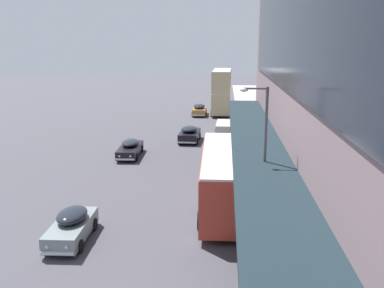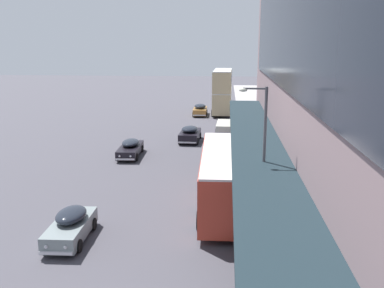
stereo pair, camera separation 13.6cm
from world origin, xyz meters
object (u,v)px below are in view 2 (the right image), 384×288
object	(u,v)px
sedan_second_near	(130,148)
transit_bus_kerbside_front	(223,176)
transit_bus_kerbside_rear	(223,90)
vw_van	(225,131)
street_lamp	(261,145)
fire_hydrant	(271,233)
sedan_second_mid	(71,225)
sedan_far_back	(190,134)
sedan_lead_mid	(200,110)

from	to	relation	value
sedan_second_near	transit_bus_kerbside_front	bearing A→B (deg)	-54.20
transit_bus_kerbside_rear	vw_van	world-z (taller)	transit_bus_kerbside_rear
sedan_second_near	street_lamp	distance (m)	17.41
street_lamp	fire_hydrant	size ratio (longest dim) A/B	10.46
sedan_second_mid	fire_hydrant	distance (m)	9.99
transit_bus_kerbside_front	sedan_far_back	world-z (taller)	transit_bus_kerbside_front
sedan_far_back	sedan_second_mid	bearing A→B (deg)	-100.05
sedan_second_near	transit_bus_kerbside_rear	bearing A→B (deg)	72.47
transit_bus_kerbside_rear	sedan_far_back	distance (m)	18.67
street_lamp	vw_van	bearing A→B (deg)	95.56
sedan_far_back	vw_van	xyz separation A→B (m)	(3.56, 0.24, 0.31)
sedan_second_mid	sedan_lead_mid	distance (m)	39.08
street_lamp	sedan_lead_mid	bearing A→B (deg)	98.70
vw_van	street_lamp	world-z (taller)	street_lamp
transit_bus_kerbside_rear	sedan_second_near	bearing A→B (deg)	-107.53
sedan_second_mid	vw_van	bearing A→B (deg)	71.69
sedan_lead_mid	transit_bus_kerbside_front	bearing A→B (deg)	-84.07
transit_bus_kerbside_front	sedan_lead_mid	world-z (taller)	transit_bus_kerbside_front
sedan_far_back	street_lamp	size ratio (longest dim) A/B	0.61
street_lamp	fire_hydrant	xyz separation A→B (m)	(0.45, -2.31, -3.89)
transit_bus_kerbside_front	sedan_far_back	bearing A→B (deg)	101.30
sedan_second_near	vw_van	distance (m)	10.47
transit_bus_kerbside_front	sedan_second_mid	bearing A→B (deg)	-145.94
sedan_second_mid	fire_hydrant	xyz separation A→B (m)	(9.97, 0.53, -0.28)
transit_bus_kerbside_rear	sedan_far_back	xyz separation A→B (m)	(-3.01, -18.25, -2.50)
street_lamp	fire_hydrant	distance (m)	4.55
sedan_second_mid	transit_bus_kerbside_front	bearing A→B (deg)	34.06
street_lamp	transit_bus_kerbside_rear	bearing A→B (deg)	93.76
transit_bus_kerbside_rear	vw_van	bearing A→B (deg)	-88.25
fire_hydrant	sedan_second_mid	bearing A→B (deg)	-176.94
transit_bus_kerbside_rear	street_lamp	world-z (taller)	street_lamp
transit_bus_kerbside_rear	fire_hydrant	distance (m)	40.56
sedan_far_back	sedan_lead_mid	bearing A→B (deg)	90.02
street_lamp	transit_bus_kerbside_front	bearing A→B (deg)	131.84
vw_van	fire_hydrant	xyz separation A→B (m)	(2.40, -22.35, -0.60)
transit_bus_kerbside_front	transit_bus_kerbside_rear	size ratio (longest dim) A/B	1.17
vw_van	transit_bus_kerbside_front	bearing A→B (deg)	-90.17
transit_bus_kerbside_rear	sedan_second_mid	xyz separation A→B (m)	(-7.02, -40.89, -2.52)
sedan_second_mid	sedan_lead_mid	xyz separation A→B (m)	(4.01, 38.87, 0.02)
transit_bus_kerbside_rear	sedan_second_mid	world-z (taller)	transit_bus_kerbside_rear
transit_bus_kerbside_rear	vw_van	size ratio (longest dim) A/B	2.02
sedan_second_near	sedan_lead_mid	bearing A→B (deg)	78.16
transit_bus_kerbside_front	sedan_second_mid	world-z (taller)	transit_bus_kerbside_front
vw_van	sedan_second_mid	bearing A→B (deg)	-108.31
sedan_second_near	sedan_second_mid	distance (m)	16.48
transit_bus_kerbside_rear	sedan_second_near	distance (m)	25.74
transit_bus_kerbside_rear	sedan_second_near	xyz separation A→B (m)	(-7.71, -24.43, -2.57)
sedan_second_near	fire_hydrant	bearing A→B (deg)	-56.20
sedan_lead_mid	street_lamp	bearing A→B (deg)	-81.30
fire_hydrant	transit_bus_kerbside_rear	bearing A→B (deg)	94.18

